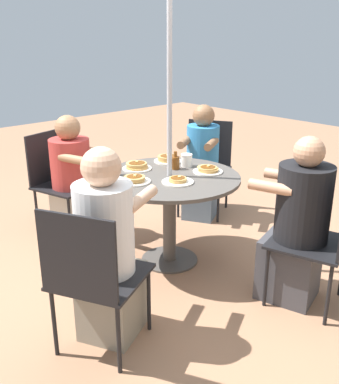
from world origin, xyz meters
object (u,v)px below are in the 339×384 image
Objects in this scene: diner_east at (108,253)px; diner_west at (202,166)px; pancake_plate_c at (208,170)px; pancake_plate_e at (135,180)px; patio_chair_north at (59,176)px; pancake_plate_b at (168,159)px; drinking_glass_a at (115,169)px; pancake_plate_a at (137,166)px; coffee_cup at (187,160)px; patio_chair_east at (92,273)px; diner_south at (297,228)px; patio_chair_west at (206,161)px; patio_table at (169,192)px; pancake_plate_d at (178,181)px; syrup_bottle at (175,162)px; diner_north at (74,182)px; patio_chair_south at (325,235)px.

diner_west is at bearing 91.28° from diner_east.
pancake_plate_c is 0.59m from pancake_plate_e.
patio_chair_north is 1.03m from pancake_plate_b.
pancake_plate_c is 0.71m from drinking_glass_a.
pancake_plate_e is (0.21, 0.24, -0.00)m from pancake_plate_a.
pancake_plate_e is at bearing 91.91° from drinking_glass_a.
patio_chair_north is 8.88× the size of coffee_cup.
patio_chair_east is 0.79× the size of diner_south.
patio_chair_north is at bearing 38.29° from patio_chair_west.
pancake_plate_a is (-0.24, 0.82, 0.22)m from patio_chair_north.
diner_west is 10.84× the size of coffee_cup.
patio_table is at bearing -25.75° from pancake_plate_c.
patio_chair_east is 1.06m from pancake_plate_d.
diner_west is 10.52× the size of drinking_glass_a.
diner_west is 0.84m from syrup_bottle.
diner_east reaches higher than patio_table.
diner_east is (-0.16, -0.08, 0.03)m from patio_chair_east.
syrup_bottle is 0.48m from drinking_glass_a.
syrup_bottle reaches higher than patio_table.
drinking_glass_a is (-0.59, -0.72, 0.22)m from diner_east.
patio_chair_east reaches higher than pancake_plate_c.
diner_north is 1.34m from patio_chair_west.
patio_chair_south is at bearing 128.18° from patio_chair_west.
pancake_plate_e is 1.61× the size of syrup_bottle.
pancake_plate_a is 0.22m from drinking_glass_a.
diner_south is at bearing 39.47° from diner_east.
diner_north reaches higher than pancake_plate_c.
patio_chair_west reaches higher than patio_table.
diner_west is at bearing -163.10° from pancake_plate_b.
diner_west is at bearing 55.59° from patio_chair_south.
patio_chair_south and patio_chair_west have the same top height.
pancake_plate_b is at bearing -179.13° from drinking_glass_a.
patio_table is 10.23× the size of drinking_glass_a.
syrup_bottle is (-0.47, 1.02, 0.25)m from patio_chair_north.
drinking_glass_a is (0.03, 0.66, 0.27)m from diner_north.
patio_chair_south is 3.91× the size of pancake_plate_a.
diner_south is at bearing 95.83° from syrup_bottle.
patio_chair_north is 1.15m from syrup_bottle.
diner_west is at bearing 91.17° from patio_chair_east.
diner_east is at bearing 54.40° from patio_chair_north.
pancake_plate_d is 2.27× the size of coffee_cup.
patio_table is at bearing -112.78° from pancake_plate_d.
diner_east is at bearing 26.44° from patio_table.
patio_chair_south is 1.43m from pancake_plate_b.
patio_chair_east is at bearing 46.40° from diner_north.
patio_chair_east is at bearing 146.38° from diner_south.
patio_chair_south is at bearing 89.88° from diner_north.
patio_chair_south is at bearing 89.89° from patio_chair_north.
pancake_plate_c is 1.00× the size of pancake_plate_d.
pancake_plate_e is at bearing 103.29° from diner_east.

